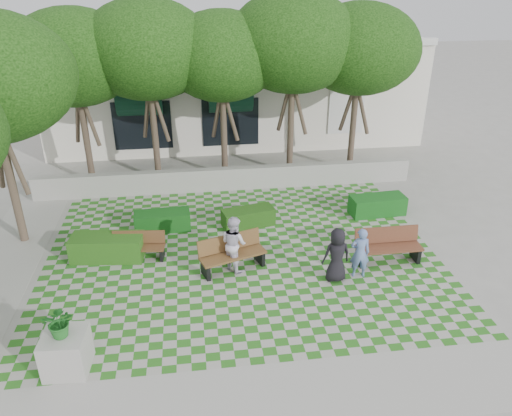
{
  "coord_description": "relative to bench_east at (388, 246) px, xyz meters",
  "views": [
    {
      "loc": [
        -1.38,
        -12.2,
        8.21
      ],
      "look_at": [
        0.5,
        1.5,
        1.4
      ],
      "focal_mm": 35.0,
      "sensor_mm": 36.0,
      "label": 1
    }
  ],
  "objects": [
    {
      "name": "hedge_west",
      "position": [
        -8.46,
        1.3,
        -0.12
      ],
      "size": [
        2.26,
        1.12,
        0.76
      ],
      "primitive_type": "cube",
      "rotation": [
        0.0,
        0.0,
        -0.12
      ],
      "color": "#215115",
      "rests_on": "ground"
    },
    {
      "name": "bench_mid",
      "position": [
        -4.73,
        0.21,
        -0.01
      ],
      "size": [
        2.07,
        1.24,
        1.03
      ],
      "rotation": [
        0.0,
        0.0,
        0.32
      ],
      "color": "brown",
      "rests_on": "ground"
    },
    {
      "name": "hedge_midleft",
      "position": [
        -6.85,
        2.94,
        -0.18
      ],
      "size": [
        1.89,
        0.83,
        0.65
      ],
      "primitive_type": "cube",
      "rotation": [
        0.0,
        0.0,
        0.05
      ],
      "color": "#124616",
      "rests_on": "ground"
    },
    {
      "name": "tree_row",
      "position": [
        -6.22,
        5.79,
        4.68
      ],
      "size": [
        17.7,
        13.4,
        7.41
      ],
      "color": "#47382B",
      "rests_on": "ground"
    },
    {
      "name": "bench_west",
      "position": [
        -7.51,
        1.19,
        -0.1
      ],
      "size": [
        1.66,
        0.71,
        0.85
      ],
      "rotation": [
        0.0,
        0.0,
        -0.11
      ],
      "color": "#53341C",
      "rests_on": "ground"
    },
    {
      "name": "person_white",
      "position": [
        -4.66,
        0.21,
        0.35
      ],
      "size": [
        1.01,
        1.05,
        1.71
      ],
      "primitive_type": "imported",
      "rotation": [
        0.0,
        0.0,
        2.2
      ],
      "color": "silver",
      "rests_on": "ground"
    },
    {
      "name": "hedge_midright",
      "position": [
        -3.92,
        2.83,
        -0.19
      ],
      "size": [
        1.89,
        1.08,
        0.62
      ],
      "primitive_type": "cube",
      "rotation": [
        0.0,
        0.0,
        0.22
      ],
      "color": "#1C4512",
      "rests_on": "ground"
    },
    {
      "name": "hedge_east",
      "position": [
        0.82,
        3.09,
        -0.16
      ],
      "size": [
        2.02,
        0.92,
        0.69
      ],
      "primitive_type": "cube",
      "rotation": [
        0.0,
        0.0,
        0.07
      ],
      "color": "#144D19",
      "rests_on": "ground"
    },
    {
      "name": "lawn",
      "position": [
        -4.35,
        0.83,
        -0.5
      ],
      "size": [
        12.0,
        12.0,
        0.0
      ],
      "primitive_type": "plane",
      "color": "#2B721E",
      "rests_on": "ground"
    },
    {
      "name": "person_dark",
      "position": [
        -1.85,
        -0.78,
        0.31
      ],
      "size": [
        0.84,
        0.58,
        1.63
      ],
      "primitive_type": "imported",
      "rotation": [
        0.0,
        0.0,
        3.22
      ],
      "color": "black",
      "rests_on": "ground"
    },
    {
      "name": "bench_east",
      "position": [
        0.0,
        0.0,
        0.0
      ],
      "size": [
        1.99,
        0.66,
        1.04
      ],
      "rotation": [
        0.0,
        0.0,
        0.0
      ],
      "color": "#59301E",
      "rests_on": "ground"
    },
    {
      "name": "building",
      "position": [
        -3.42,
        13.91,
        2.01
      ],
      "size": [
        18.0,
        8.92,
        5.15
      ],
      "color": "white",
      "rests_on": "ground"
    },
    {
      "name": "planter_front",
      "position": [
        -8.74,
        -3.39,
        0.18
      ],
      "size": [
        1.0,
        1.0,
        1.68
      ],
      "rotation": [
        0.0,
        0.0,
        -0.06
      ],
      "color": "#9E9B93",
      "rests_on": "ground"
    },
    {
      "name": "sidewalk_south",
      "position": [
        -4.35,
        -4.87,
        -0.5
      ],
      "size": [
        16.0,
        2.0,
        0.01
      ],
      "primitive_type": "cube",
      "color": "#9E9B93",
      "rests_on": "ground"
    },
    {
      "name": "retaining_wall",
      "position": [
        -4.35,
        6.03,
        -0.05
      ],
      "size": [
        15.0,
        0.36,
        0.9
      ],
      "primitive_type": "cube",
      "color": "#9E9B93",
      "rests_on": "ground"
    },
    {
      "name": "person_blue",
      "position": [
        -1.14,
        -0.69,
        0.27
      ],
      "size": [
        0.61,
        0.44,
        1.55
      ],
      "primitive_type": "imported",
      "rotation": [
        0.0,
        0.0,
        3.03
      ],
      "color": "#6681BB",
      "rests_on": "ground"
    },
    {
      "name": "ground",
      "position": [
        -4.35,
        -0.17,
        -0.5
      ],
      "size": [
        90.0,
        90.0,
        0.0
      ],
      "primitive_type": "plane",
      "color": "gray",
      "rests_on": "ground"
    }
  ]
}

